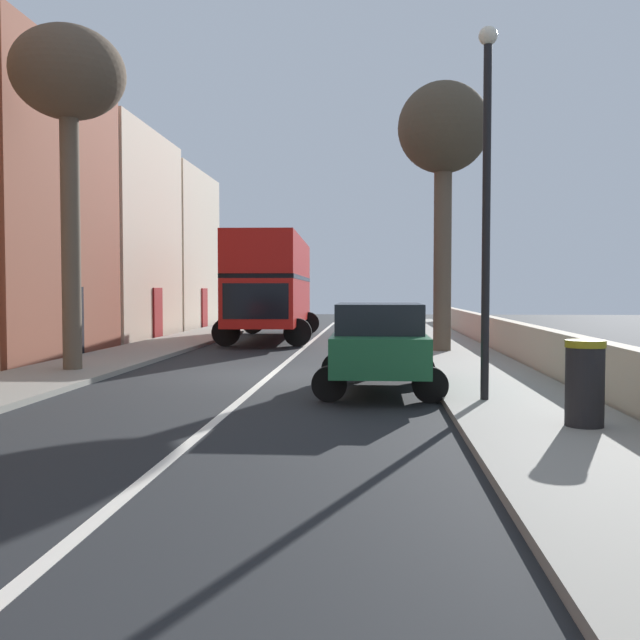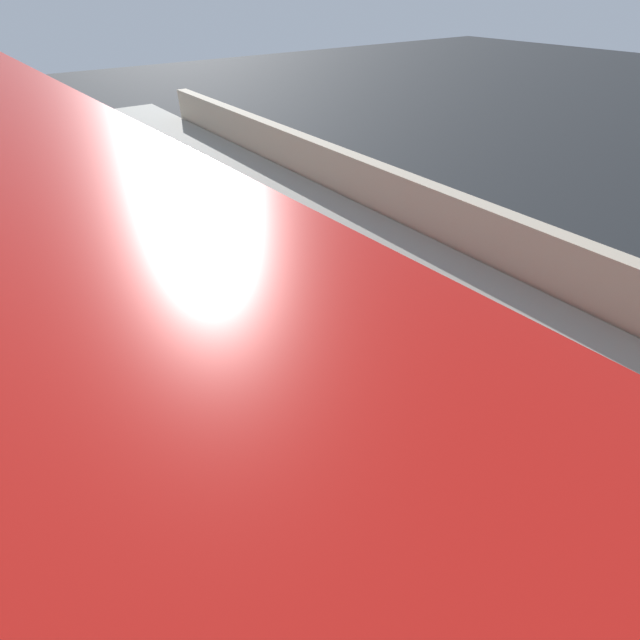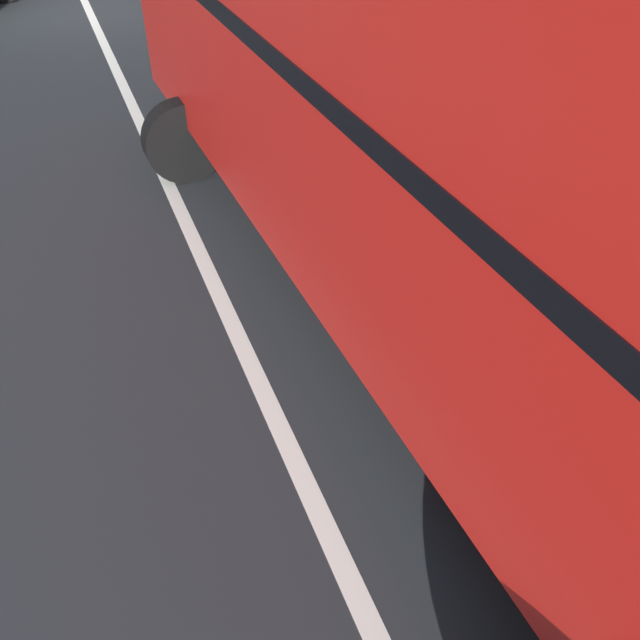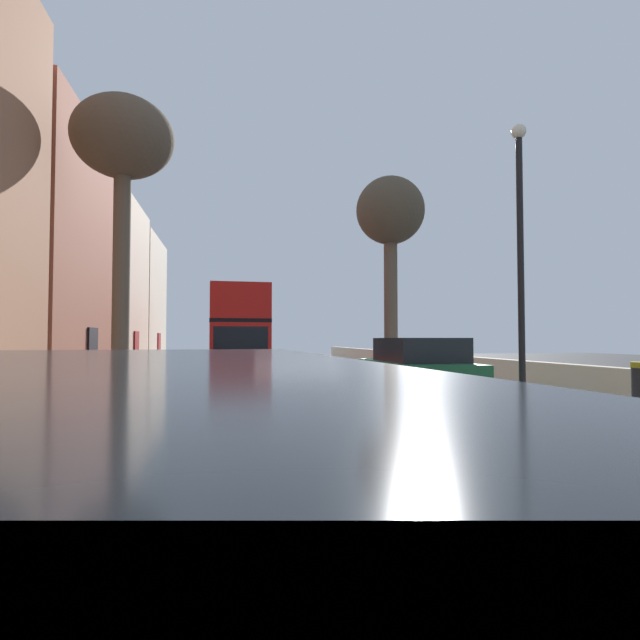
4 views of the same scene
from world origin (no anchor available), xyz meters
The scene contains 0 objects.
Camera 2 is at (-0.89, 8.26, 4.46)m, focal length 26.18 mm.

